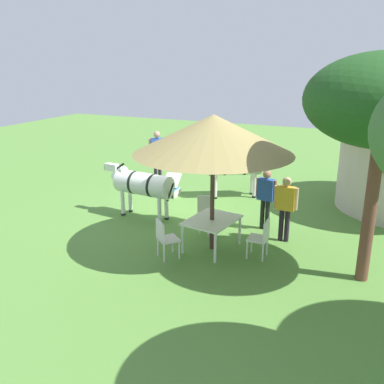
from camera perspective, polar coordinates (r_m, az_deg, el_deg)
name	(u,v)px	position (r m, az deg, el deg)	size (l,w,h in m)	color
ground_plane	(183,219)	(12.00, -1.19, -3.57)	(36.00, 36.00, 0.00)	#558839
shade_umbrella	(213,134)	(9.38, 2.86, 7.69)	(3.56, 3.56, 3.15)	#432D24
patio_dining_table	(212,223)	(9.93, 2.68, -4.10)	(1.43, 1.17, 0.74)	silver
patio_chair_west_end	(261,236)	(9.66, 9.25, -5.83)	(0.44, 0.42, 0.90)	silver
patio_chair_near_hut	(206,211)	(11.08, 1.90, -2.52)	(0.58, 0.59, 0.90)	silver
patio_chair_near_lawn	(165,237)	(9.53, -3.67, -5.96)	(0.61, 0.61, 0.90)	silver
guest_beside_umbrella	(286,203)	(10.49, 12.37, -1.46)	(0.22, 0.58, 1.62)	black
guest_behind_table	(266,194)	(11.16, 9.83, -0.26)	(0.27, 0.57, 1.59)	black
standing_watcher	(157,150)	(15.81, -4.66, 5.57)	(0.48, 0.51, 1.77)	#25182B
striped_lounge_chair	(170,187)	(14.02, -2.92, 0.65)	(0.84, 0.61, 0.65)	#287CB9
zebra_nearest_camera	(142,184)	(11.91, -6.69, 1.03)	(0.79, 2.34, 1.50)	silver
zebra_by_umbrella	(236,165)	(13.70, 5.92, 3.63)	(1.40, 2.10, 1.59)	silver
acacia_tree_right_background	(384,102)	(8.54, 24.29, 10.93)	(2.88, 2.88, 4.44)	brown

